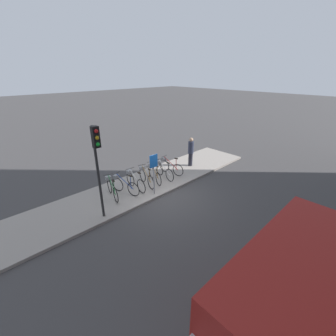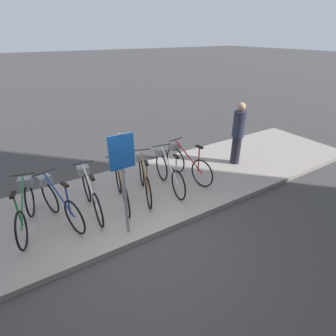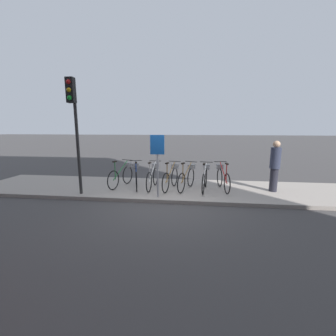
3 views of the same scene
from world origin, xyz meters
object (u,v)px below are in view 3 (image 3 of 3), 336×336
at_px(parked_bicycle_3, 171,177).
at_px(parked_bicycle_5, 205,178).
at_px(parked_bicycle_0, 122,174).
at_px(parked_bicycle_2, 153,176).
at_px(parked_bicycle_6, 223,177).
at_px(traffic_light, 74,113).
at_px(parked_bicycle_1, 136,175).
at_px(pedestrian, 275,165).
at_px(parked_bicycle_4, 187,177).
at_px(sign_post, 157,155).

relative_size(parked_bicycle_3, parked_bicycle_5, 0.99).
bearing_deg(parked_bicycle_0, parked_bicycle_2, -5.28).
xyz_separation_m(parked_bicycle_3, parked_bicycle_6, (1.84, 0.13, 0.00)).
relative_size(parked_bicycle_0, traffic_light, 0.44).
bearing_deg(parked_bicycle_3, parked_bicycle_5, -0.92).
bearing_deg(traffic_light, parked_bicycle_1, 34.10).
xyz_separation_m(parked_bicycle_0, traffic_light, (-1.07, -1.23, 2.20)).
xyz_separation_m(parked_bicycle_1, parked_bicycle_5, (2.52, -0.04, 0.00)).
bearing_deg(parked_bicycle_6, parked_bicycle_3, -175.84).
height_order(parked_bicycle_3, pedestrian, pedestrian).
bearing_deg(parked_bicycle_2, parked_bicycle_4, -0.39).
bearing_deg(pedestrian, parked_bicycle_2, -179.14).
relative_size(parked_bicycle_0, parked_bicycle_5, 0.98).
xyz_separation_m(parked_bicycle_2, sign_post, (0.35, -1.07, 0.91)).
relative_size(parked_bicycle_2, parked_bicycle_3, 1.02).
height_order(parked_bicycle_0, parked_bicycle_6, same).
bearing_deg(sign_post, parked_bicycle_3, 72.88).
xyz_separation_m(pedestrian, traffic_light, (-6.53, -1.19, 1.72)).
bearing_deg(sign_post, parked_bicycle_0, 142.84).
relative_size(parked_bicycle_1, parked_bicycle_5, 0.97).
height_order(parked_bicycle_6, pedestrian, pedestrian).
relative_size(pedestrian, sign_post, 0.89).
bearing_deg(traffic_light, pedestrian, 10.28).
relative_size(parked_bicycle_2, parked_bicycle_6, 1.01).
relative_size(parked_bicycle_5, pedestrian, 0.94).
distance_m(parked_bicycle_3, sign_post, 1.42).
xyz_separation_m(parked_bicycle_4, parked_bicycle_5, (0.63, -0.04, 0.00)).
height_order(parked_bicycle_2, parked_bicycle_5, same).
distance_m(parked_bicycle_2, parked_bicycle_3, 0.68).
relative_size(parked_bicycle_5, traffic_light, 0.45).
distance_m(parked_bicycle_4, parked_bicycle_6, 1.26).
distance_m(parked_bicycle_2, parked_bicycle_5, 1.88).
height_order(parked_bicycle_0, parked_bicycle_5, same).
bearing_deg(parked_bicycle_5, sign_post, -146.11).
bearing_deg(parked_bicycle_5, traffic_light, -165.54).
relative_size(parked_bicycle_2, traffic_light, 0.45).
distance_m(traffic_light, sign_post, 2.94).
relative_size(parked_bicycle_2, pedestrian, 0.95).
xyz_separation_m(parked_bicycle_0, pedestrian, (5.46, -0.05, 0.48)).
bearing_deg(parked_bicycle_4, sign_post, -130.30).
bearing_deg(pedestrian, parked_bicycle_3, -178.54).
height_order(parked_bicycle_2, parked_bicycle_6, same).
distance_m(parked_bicycle_2, parked_bicycle_4, 1.26).
bearing_deg(parked_bicycle_2, sign_post, -71.82).
xyz_separation_m(parked_bicycle_2, pedestrian, (4.25, 0.06, 0.48)).
xyz_separation_m(parked_bicycle_3, parked_bicycle_5, (1.21, -0.02, 0.00)).
bearing_deg(sign_post, traffic_light, -178.96).
bearing_deg(sign_post, parked_bicycle_4, 49.70).
bearing_deg(parked_bicycle_4, parked_bicycle_5, -3.48).
distance_m(parked_bicycle_6, sign_post, 2.62).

